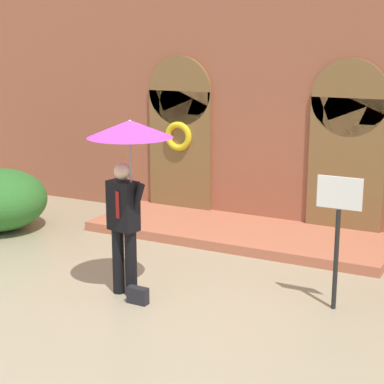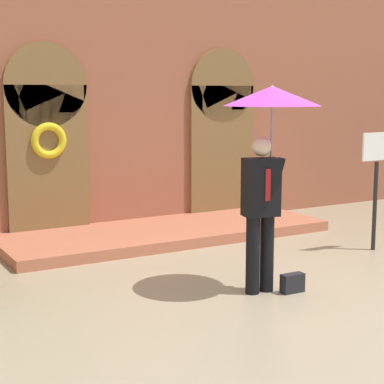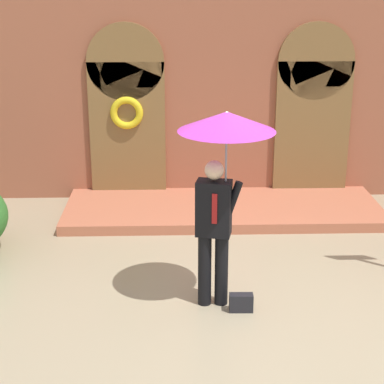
% 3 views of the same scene
% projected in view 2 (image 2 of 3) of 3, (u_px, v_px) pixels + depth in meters
% --- Properties ---
extents(ground_plane, '(80.00, 80.00, 0.00)m').
position_uv_depth(ground_plane, '(284.00, 288.00, 7.60)').
color(ground_plane, tan).
extents(building_facade, '(14.00, 2.30, 5.60)m').
position_uv_depth(building_facade, '(134.00, 69.00, 10.74)').
color(building_facade, '#9E563D').
rests_on(building_facade, ground).
extents(person_with_umbrella, '(1.10, 1.10, 2.36)m').
position_uv_depth(person_with_umbrella, '(269.00, 126.00, 7.18)').
color(person_with_umbrella, black).
rests_on(person_with_umbrella, ground).
extents(handbag, '(0.28, 0.12, 0.22)m').
position_uv_depth(handbag, '(292.00, 283.00, 7.40)').
color(handbag, black).
rests_on(handbag, ground).
extents(sign_post, '(0.56, 0.06, 1.72)m').
position_uv_depth(sign_post, '(376.00, 171.00, 9.24)').
color(sign_post, black).
rests_on(sign_post, ground).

